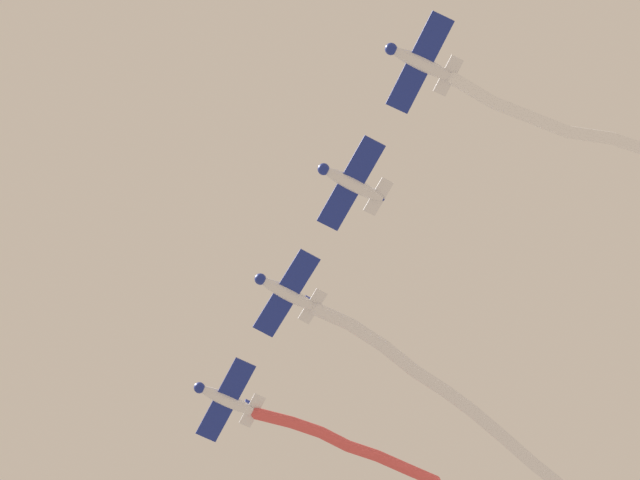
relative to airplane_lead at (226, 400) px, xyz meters
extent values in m
ellipsoid|color=silver|center=(-0.07, -0.08, -0.01)|extent=(3.63, 3.86, 0.90)
sphere|color=navy|center=(1.34, 1.47, -0.01)|extent=(1.08, 1.08, 0.77)
ellipsoid|color=#1E2847|center=(0.30, 0.33, 0.33)|extent=(1.19, 1.22, 0.48)
cube|color=navy|center=(0.03, 0.03, -0.13)|extent=(5.75, 5.43, 0.12)
cube|color=silver|center=(-1.32, -1.45, 0.07)|extent=(2.42, 2.31, 0.10)
cube|color=navy|center=(-1.26, -1.38, 0.54)|extent=(0.76, 0.82, 1.24)
cylinder|color=#DB4C4C|center=(-2.45, -2.60, 0.26)|extent=(2.60, 2.38, 1.61)
cylinder|color=#DB4C4C|center=(-4.09, -4.38, 0.91)|extent=(2.36, 2.33, 1.62)
cylinder|color=#DB4C4C|center=(-5.51, -6.12, 1.23)|extent=(2.02, 2.22, 0.85)
cylinder|color=#DB4C4C|center=(-6.98, -7.88, 1.54)|extent=(2.41, 2.36, 1.57)
cylinder|color=#DB4C4C|center=(-8.60, -9.70, 1.84)|extent=(2.29, 2.39, 0.82)
cylinder|color=#DB4C4C|center=(-10.14, -11.52, 2.05)|extent=(2.25, 2.33, 1.40)
sphere|color=#DB4C4C|center=(-1.56, -1.71, -0.06)|extent=(0.82, 0.82, 0.82)
sphere|color=#DB4C4C|center=(-3.35, -3.49, 0.59)|extent=(0.82, 0.82, 0.82)
sphere|color=#DB4C4C|center=(-4.83, -5.27, 1.22)|extent=(0.82, 0.82, 0.82)
sphere|color=#DB4C4C|center=(-6.20, -6.98, 1.24)|extent=(0.82, 0.82, 0.82)
sphere|color=#DB4C4C|center=(-7.75, -8.78, 1.84)|extent=(0.82, 0.82, 0.82)
sphere|color=#DB4C4C|center=(-9.44, -10.62, 1.84)|extent=(0.82, 0.82, 0.82)
ellipsoid|color=silver|center=(-6.71, 5.62, 0.29)|extent=(3.48, 3.99, 0.90)
sphere|color=navy|center=(-5.38, 7.25, 0.29)|extent=(1.08, 1.08, 0.77)
ellipsoid|color=#1E2847|center=(-6.36, 6.04, 0.63)|extent=(1.16, 1.23, 0.48)
cube|color=navy|center=(-6.61, 5.73, 0.17)|extent=(5.92, 5.20, 0.12)
cube|color=silver|center=(-7.87, 4.18, 0.37)|extent=(2.47, 2.23, 0.10)
cube|color=navy|center=(-7.82, 4.25, 0.84)|extent=(0.72, 0.85, 1.24)
cylinder|color=white|center=(-8.90, 3.00, 0.32)|extent=(2.36, 2.40, 1.12)
cylinder|color=white|center=(-10.47, 0.95, 0.40)|extent=(2.29, 2.81, 0.91)
cylinder|color=white|center=(-11.92, -1.40, 0.29)|extent=(2.27, 2.83, 1.24)
cylinder|color=white|center=(-13.31, -3.67, 0.18)|extent=(2.19, 2.65, 0.91)
cylinder|color=white|center=(-14.64, -5.84, 0.25)|extent=(2.10, 2.61, 1.15)
cylinder|color=white|center=(-15.93, -8.24, 0.22)|extent=(2.32, 3.05, 1.25)
cylinder|color=white|center=(-17.27, -10.93, 0.13)|extent=(2.13, 3.12, 0.98)
cylinder|color=white|center=(-18.45, -13.37, 0.27)|extent=(2.04, 2.55, 1.28)
sphere|color=white|center=(-8.09, 3.91, 0.24)|extent=(0.90, 0.90, 0.90)
sphere|color=white|center=(-9.70, 2.10, 0.40)|extent=(0.90, 0.90, 0.90)
sphere|color=white|center=(-11.24, -0.21, 0.41)|extent=(0.90, 0.90, 0.90)
sphere|color=white|center=(-12.59, -2.59, 0.18)|extent=(0.90, 0.90, 0.90)
sphere|color=white|center=(-14.03, -4.75, 0.17)|extent=(0.90, 0.90, 0.90)
sphere|color=white|center=(-15.24, -6.93, 0.34)|extent=(0.90, 0.90, 0.90)
sphere|color=white|center=(-16.63, -9.55, 0.10)|extent=(0.90, 0.90, 0.90)
sphere|color=white|center=(-17.91, -12.30, 0.15)|extent=(0.90, 0.90, 0.90)
ellipsoid|color=silver|center=(-13.34, 11.31, -0.01)|extent=(3.57, 3.91, 0.90)
sphere|color=navy|center=(-11.96, 12.90, -0.01)|extent=(1.08, 1.08, 0.77)
ellipsoid|color=#1E2847|center=(-12.98, 11.73, 0.33)|extent=(1.18, 1.22, 0.48)
cube|color=navy|center=(-13.24, 11.43, -0.13)|extent=(5.82, 5.34, 0.12)
cube|color=silver|center=(-14.55, 9.92, 0.07)|extent=(2.44, 2.28, 0.10)
cube|color=navy|center=(-14.50, 9.99, 0.54)|extent=(0.75, 0.83, 1.24)
ellipsoid|color=silver|center=(-19.97, 17.01, 0.29)|extent=(3.70, 3.80, 0.90)
sphere|color=navy|center=(-18.52, 18.53, 0.29)|extent=(1.08, 1.08, 0.77)
ellipsoid|color=#1E2847|center=(-19.59, 17.41, 0.63)|extent=(1.20, 1.21, 0.48)
cube|color=navy|center=(-19.87, 17.12, 0.17)|extent=(5.66, 5.52, 0.12)
cube|color=silver|center=(-21.25, 15.67, 0.37)|extent=(2.39, 2.34, 0.10)
cube|color=navy|center=(-21.19, 15.74, 0.84)|extent=(0.78, 0.81, 1.24)
cylinder|color=white|center=(-22.39, 14.20, 0.54)|extent=(2.67, 2.95, 1.59)
cylinder|color=white|center=(-24.27, 12.01, 1.08)|extent=(2.70, 2.52, 1.39)
cylinder|color=white|center=(-26.23, 10.12, 1.43)|extent=(2.60, 2.45, 1.10)
cylinder|color=white|center=(-28.50, 8.37, 1.86)|extent=(3.21, 2.34, 1.52)
cylinder|color=white|center=(-30.88, 6.63, 2.25)|extent=(2.74, 2.46, 1.03)
sphere|color=white|center=(-21.49, 15.42, 0.24)|extent=(0.82, 0.82, 0.82)
sphere|color=white|center=(-23.29, 12.97, 0.85)|extent=(0.82, 0.82, 0.82)
sphere|color=white|center=(-25.26, 11.04, 1.32)|extent=(0.82, 0.82, 0.82)
sphere|color=white|center=(-27.20, 9.19, 1.54)|extent=(0.82, 0.82, 0.82)
sphere|color=white|center=(-29.81, 7.55, 2.17)|extent=(0.82, 0.82, 0.82)
camera|label=1|loc=(-20.39, 35.61, -76.35)|focal=71.37mm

